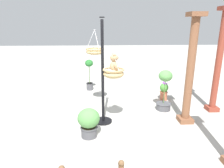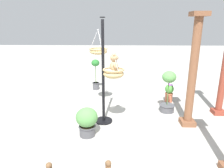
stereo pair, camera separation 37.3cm
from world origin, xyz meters
name	(u,v)px [view 1 (the left image)]	position (x,y,z in m)	size (l,w,h in m)	color
ground_plane	(111,124)	(0.00, 0.00, 0.00)	(40.00, 40.00, 0.00)	#ADAAA3
display_pole_central	(103,92)	(-0.13, -0.19, 0.80)	(0.44, 0.44, 2.54)	black
hanging_basket_with_teddy	(114,73)	(0.02, 0.06, 1.30)	(0.50, 0.50, 0.59)	tan
teddy_bear	(115,64)	(0.02, 0.08, 1.50)	(0.31, 0.27, 0.45)	tan
hanging_basket_left_high	(95,51)	(-1.10, -0.39, 1.67)	(0.52, 0.52, 0.68)	tan
greenhouse_pillar_left	(190,73)	(-0.03, 1.88, 1.27)	(0.35, 0.35, 2.64)	brown
greenhouse_pillar_far_back	(218,64)	(-0.68, 2.93, 1.36)	(0.32, 0.32, 2.82)	brown
potted_plant_fern_front	(89,121)	(0.56, -0.51, 0.36)	(0.48, 0.48, 0.65)	#4C4C51
potted_plant_flowering_red	(89,74)	(-2.80, -0.67, 0.62)	(0.29, 0.29, 1.15)	#4C4C51
potted_plant_tall_leafy	(164,91)	(-1.57, 1.79, 0.31)	(0.27, 0.27, 0.61)	#BC6042
potted_plant_bushy_green	(164,91)	(-0.80, 1.55, 0.58)	(0.44, 0.44, 1.17)	#4C4C51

